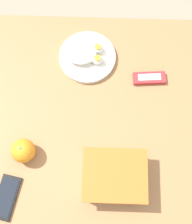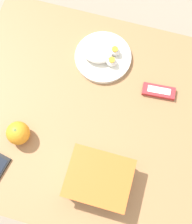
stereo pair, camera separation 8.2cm
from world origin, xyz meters
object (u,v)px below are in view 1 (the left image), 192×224
cell_phone (8,197)px  candy_bar (150,78)px  rice_plate (87,56)px  orange_fruit (25,151)px  food_container (116,176)px

cell_phone → candy_bar: bearing=-137.4°
candy_bar → rice_plate: bearing=-18.5°
orange_fruit → cell_phone: 0.16m
orange_fruit → rice_plate: (-0.20, -0.38, -0.02)m
rice_plate → cell_phone: size_ratio=1.39×
candy_bar → cell_phone: size_ratio=0.79×
orange_fruit → rice_plate: size_ratio=0.38×
candy_bar → cell_phone: 0.67m
food_container → orange_fruit: food_container is taller
food_container → orange_fruit: size_ratio=2.54×
food_container → cell_phone: (0.36, 0.08, -0.03)m
food_container → candy_bar: size_ratio=1.69×
rice_plate → candy_bar: 0.26m
orange_fruit → cell_phone: size_ratio=0.53×
candy_bar → food_container: bearing=71.0°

